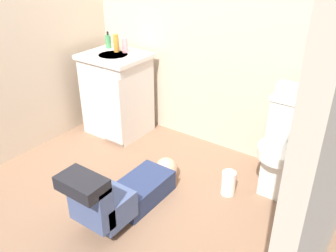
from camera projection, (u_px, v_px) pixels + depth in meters
name	position (u px, v px, depth m)	size (l,w,h in m)	color
ground_plane	(146.00, 192.00, 2.89)	(3.06, 2.93, 0.04)	#836149
wall_back	(215.00, 17.00, 3.05)	(2.72, 0.08, 2.40)	beige
wall_left	(18.00, 18.00, 3.00)	(0.08, 1.93, 2.40)	beige
toilet	(285.00, 148.00, 2.75)	(0.36, 0.46, 0.75)	silver
vanity_cabinet	(117.00, 94.00, 3.57)	(0.60, 0.53, 0.82)	silver
faucet	(124.00, 46.00, 3.47)	(0.02, 0.02, 0.10)	silver
person_plumber	(124.00, 192.00, 2.57)	(0.39, 1.06, 0.52)	navy
tissue_box	(292.00, 91.00, 2.63)	(0.22, 0.11, 0.10)	silver
toiletry_bag	(313.00, 95.00, 2.55)	(0.12, 0.09, 0.11)	#26262D
soap_dispenser	(108.00, 41.00, 3.54)	(0.06, 0.06, 0.17)	#448F57
bottle_white	(117.00, 42.00, 3.53)	(0.05, 0.05, 0.12)	silver
bottle_amber	(116.00, 43.00, 3.42)	(0.05, 0.05, 0.17)	gold
bottle_pink	(125.00, 45.00, 3.41)	(0.05, 0.05, 0.14)	pink
paper_towel_roll	(228.00, 183.00, 2.80)	(0.11, 0.11, 0.20)	white
toilet_paper_roll	(282.00, 247.00, 2.28)	(0.11, 0.11, 0.10)	white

